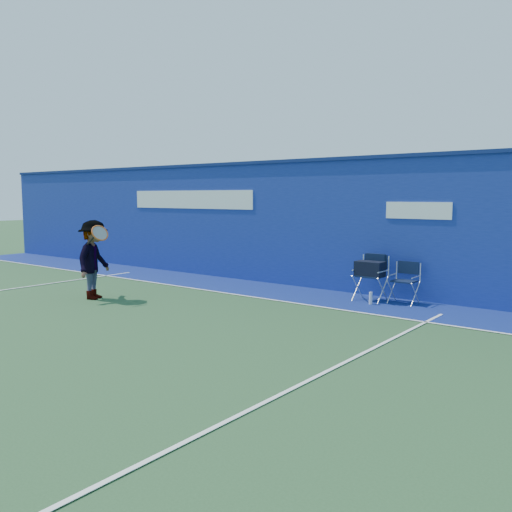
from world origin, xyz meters
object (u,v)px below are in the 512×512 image
Objects in this scene: directors_chair_left at (370,281)px; tennis_player at (94,260)px; directors_chair_right at (404,291)px; water_bottle at (371,298)px.

directors_chair_left is 5.89m from tennis_player.
directors_chair_right is 0.50× the size of tennis_player.
water_bottle is 5.88m from tennis_player.
directors_chair_left is 0.49m from water_bottle.
tennis_player reaches higher than directors_chair_left.
water_bottle is 0.15× the size of tennis_player.
directors_chair_right is 3.30× the size of water_bottle.
tennis_player is (-5.45, -3.58, 0.58)m from directors_chair_right.
directors_chair_right is at bearing 14.10° from directors_chair_left.
tennis_player is at bearing -146.73° from directors_chair_right.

